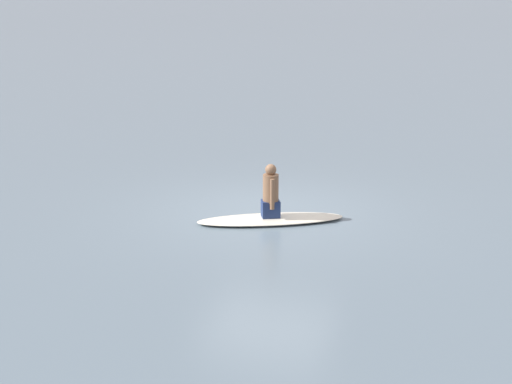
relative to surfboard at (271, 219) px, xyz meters
The scene contains 3 objects.
ground_plane 0.61m from the surfboard, 23.78° to the left, with size 400.00×400.00×0.00m, color slate.
surfboard is the anchor object (origin of this frame).
person_paddler 0.50m from the surfboard, ahead, with size 0.41×0.41×0.99m.
Camera 1 is at (-14.18, -4.94, 4.60)m, focal length 58.16 mm.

